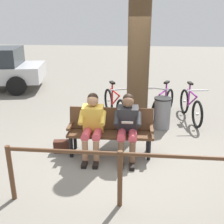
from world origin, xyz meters
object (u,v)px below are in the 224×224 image
object	(u,v)px
bicycle_black	(163,105)
litter_bin	(162,113)
person_companion	(93,123)
tree_trunk	(139,56)
bicycle_red	(114,105)
handbag	(62,146)
bicycle_orange	(144,104)
person_reading	(128,124)
bicycle_blue	(190,106)
bench	(111,128)

from	to	relation	value
bicycle_black	litter_bin	bearing A→B (deg)	16.73
person_companion	litter_bin	bearing A→B (deg)	-134.38
tree_trunk	bicycle_red	world-z (taller)	tree_trunk
handbag	bicycle_orange	xyz separation A→B (m)	(-1.60, -2.14, 0.24)
person_reading	bicycle_orange	xyz separation A→B (m)	(-0.33, -2.20, -0.31)
person_companion	bicycle_black	distance (m)	2.63
person_reading	bicycle_red	distance (m)	2.05
person_companion	bicycle_blue	size ratio (longest dim) A/B	0.72
person_companion	bicycle_blue	world-z (taller)	person_companion
litter_bin	bicycle_orange	distance (m)	0.84
bench	person_companion	world-z (taller)	person_companion
litter_bin	person_companion	bearing A→B (deg)	46.90
litter_bin	bicycle_black	bearing A→B (deg)	-96.11
person_companion	tree_trunk	world-z (taller)	tree_trunk
bicycle_blue	bicycle_red	xyz separation A→B (m)	(1.92, 0.12, 0.00)
bench	bicycle_blue	bearing A→B (deg)	-134.47
tree_trunk	litter_bin	world-z (taller)	tree_trunk
person_companion	tree_trunk	xyz separation A→B (m)	(-0.79, -1.37, 1.04)
bicycle_orange	bicycle_red	world-z (taller)	same
bicycle_orange	tree_trunk	bearing A→B (deg)	-5.83
bicycle_black	handbag	bearing A→B (deg)	-22.06
bicycle_red	handbag	bearing A→B (deg)	-47.75
person_companion	bicycle_black	world-z (taller)	person_companion
person_companion	handbag	world-z (taller)	person_companion
person_reading	litter_bin	size ratio (longest dim) A/B	1.61
person_reading	bicycle_black	size ratio (longest dim) A/B	0.76
bench	bicycle_black	distance (m)	2.30
tree_trunk	bicycle_orange	distance (m)	1.60
handbag	bicycle_blue	xyz separation A→B (m)	(-2.77, -2.04, 0.24)
person_reading	bicycle_red	bearing A→B (deg)	-79.27
bench	person_companion	size ratio (longest dim) A/B	1.34
bicycle_blue	person_reading	bearing A→B (deg)	-43.82
person_reading	handbag	world-z (taller)	person_reading
litter_bin	bicycle_black	size ratio (longest dim) A/B	0.47
person_reading	person_companion	xyz separation A→B (m)	(0.64, 0.01, -0.00)
person_reading	bicycle_blue	world-z (taller)	person_reading
person_reading	tree_trunk	size ratio (longest dim) A/B	0.35
person_companion	bicycle_orange	xyz separation A→B (m)	(-0.97, -2.21, -0.30)
bench	bicycle_red	distance (m)	1.83
person_reading	bicycle_orange	distance (m)	2.24
bench	bicycle_orange	xyz separation A→B (m)	(-0.65, -2.04, -0.15)
handbag	tree_trunk	xyz separation A→B (m)	(-1.43, -1.30, 1.59)
bicycle_orange	bicycle_red	xyz separation A→B (m)	(0.75, 0.22, 0.00)
bench	person_reading	size ratio (longest dim) A/B	1.34
person_companion	bicycle_red	distance (m)	2.03
tree_trunk	bicycle_orange	size ratio (longest dim) A/B	2.03
tree_trunk	bicycle_blue	bearing A→B (deg)	-150.99
person_companion	person_reading	bearing A→B (deg)	179.95
person_reading	bicycle_black	bearing A→B (deg)	-112.07
person_reading	person_companion	distance (m)	0.64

